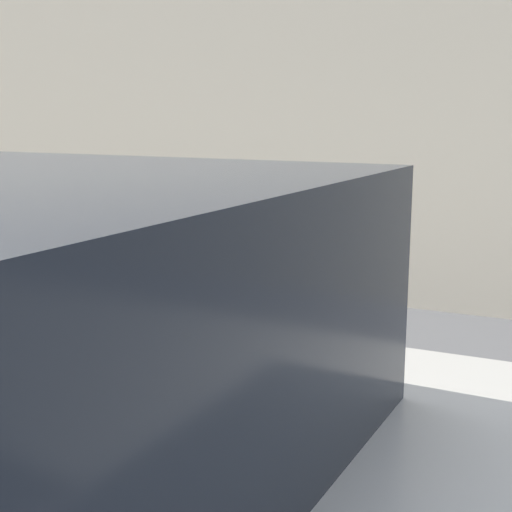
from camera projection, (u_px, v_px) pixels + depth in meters
The scene contains 3 objects.
sidewalk at pixel (249, 409), 4.39m from camera, with size 24.00×2.80×0.13m.
building_facade at pixel (392, 63), 6.72m from camera, with size 24.00×0.30×4.64m.
parking_meter at pixel (256, 278), 3.01m from camera, with size 0.19×0.14×1.46m.
Camera 1 is at (1.79, -1.51, 1.85)m, focal length 50.00 mm.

